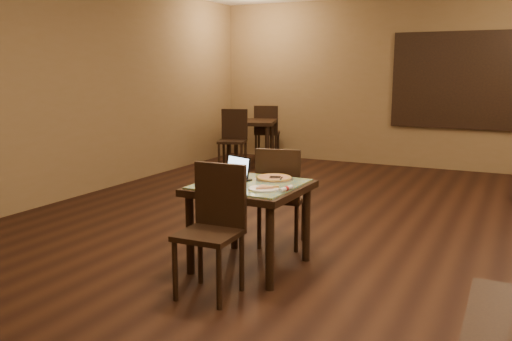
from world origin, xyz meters
The scene contains 17 objects.
ground centered at (0.00, 0.00, 0.00)m, with size 10.00×10.00×0.00m, color black.
wall_back centered at (0.00, 5.00, 1.50)m, with size 8.00×0.02×3.00m, color olive.
wall_left centered at (-4.00, 0.00, 1.50)m, with size 0.02×10.00×3.00m, color olive.
mural centered at (0.50, 4.96, 1.55)m, with size 2.34×0.05×1.64m.
tiled_table centered at (-0.60, -0.80, 0.66)m, with size 0.94×0.94×0.76m.
chair_main_near centered at (-0.61, -1.41, 0.57)m, with size 0.46×0.46×1.02m.
chair_main_far centered at (-0.59, -0.19, 0.56)m, with size 0.51×0.51×1.00m.
laptop centered at (-0.80, -0.71, 0.82)m, with size 0.35×0.32×0.20m.
plate centered at (-0.38, -0.98, 0.77)m, with size 0.26×0.26×0.01m, color white.
pizza_slice centered at (-0.38, -0.98, 0.79)m, with size 0.17×0.17×0.02m, color #CFC08A, non-canonical shape.
pizza_pan centered at (-0.48, -0.56, 0.77)m, with size 0.35×0.35×0.01m, color silver.
pizza_whole centered at (-0.48, -0.56, 0.78)m, with size 0.31×0.31×0.02m.
spatula centered at (-0.46, -0.58, 0.79)m, with size 0.10×0.23×0.01m, color silver.
napkin_roll centered at (-0.20, -0.94, 0.78)m, with size 0.06×0.18×0.04m.
other_table_b centered at (-3.00, 3.93, 0.68)m, with size 1.10×1.10×0.82m.
other_table_b_chair_near centered at (-3.03, 3.31, 0.60)m, with size 0.58×0.58×1.06m.
other_table_b_chair_far centered at (-2.97, 4.55, 0.60)m, with size 0.58×0.58×1.06m.
Camera 1 is at (1.49, -4.91, 1.74)m, focal length 38.00 mm.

